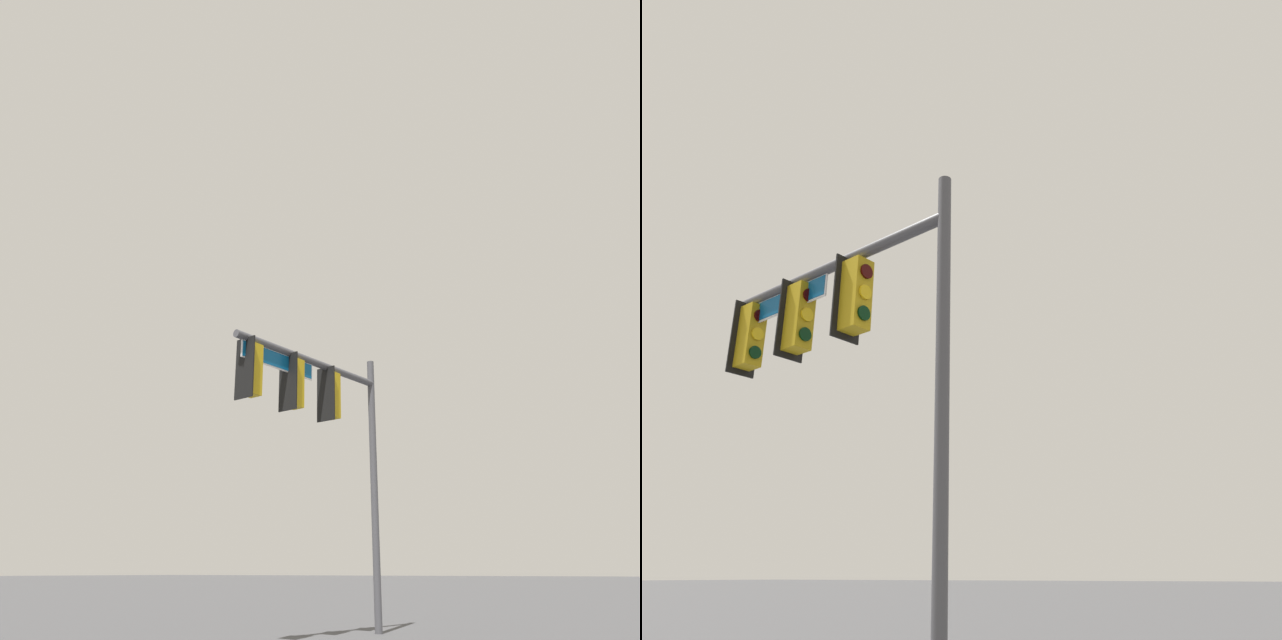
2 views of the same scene
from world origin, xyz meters
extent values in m
cylinder|color=#47474C|center=(-7.97, -7.51, 3.24)|extent=(0.18, 0.18, 6.48)
cylinder|color=#47474C|center=(-5.58, -7.84, 5.88)|extent=(4.81, 0.84, 0.17)
cube|color=black|center=(-6.10, -7.77, 5.21)|extent=(0.10, 0.52, 1.30)
cube|color=#B79314|center=(-6.29, -7.74, 5.21)|extent=(0.40, 0.37, 1.10)
cylinder|color=#B79314|center=(-6.29, -7.74, 5.82)|extent=(0.04, 0.04, 0.12)
cylinder|color=#340503|center=(-6.49, -7.72, 5.54)|extent=(0.06, 0.22, 0.22)
cylinder|color=yellow|center=(-6.49, -7.72, 5.21)|extent=(0.06, 0.22, 0.22)
cylinder|color=black|center=(-6.49, -7.72, 4.88)|extent=(0.06, 0.22, 0.22)
cube|color=black|center=(-4.79, -7.95, 5.21)|extent=(0.10, 0.52, 1.30)
cube|color=#B79314|center=(-4.98, -7.93, 5.21)|extent=(0.40, 0.37, 1.10)
cylinder|color=#B79314|center=(-4.98, -7.93, 5.82)|extent=(0.04, 0.04, 0.12)
cylinder|color=#340503|center=(-5.18, -7.90, 5.54)|extent=(0.06, 0.22, 0.22)
cylinder|color=yellow|center=(-5.18, -7.90, 5.21)|extent=(0.06, 0.22, 0.22)
cylinder|color=black|center=(-5.18, -7.90, 4.88)|extent=(0.06, 0.22, 0.22)
cube|color=black|center=(-3.47, -8.14, 5.21)|extent=(0.10, 0.52, 1.30)
cube|color=#B79314|center=(-3.66, -8.11, 5.21)|extent=(0.40, 0.37, 1.10)
cylinder|color=#B79314|center=(-3.66, -8.11, 5.82)|extent=(0.04, 0.04, 0.12)
cylinder|color=#340503|center=(-3.86, -8.08, 5.54)|extent=(0.06, 0.22, 0.22)
cylinder|color=yellow|center=(-3.86, -8.08, 5.21)|extent=(0.06, 0.22, 0.22)
cylinder|color=black|center=(-3.86, -8.08, 4.88)|extent=(0.06, 0.22, 0.22)
cube|color=#0A4C7F|center=(-4.47, -8.00, 5.62)|extent=(2.18, 0.34, 0.33)
cube|color=white|center=(-4.47, -8.00, 5.62)|extent=(2.24, 0.34, 0.39)
camera|label=1|loc=(6.16, -0.40, 1.31)|focal=35.00mm
camera|label=2|loc=(-11.89, -1.48, 1.43)|focal=35.00mm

